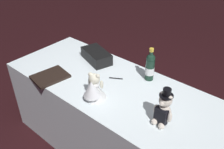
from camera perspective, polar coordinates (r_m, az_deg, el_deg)
The scene contains 8 objects.
ground_plane at distance 2.62m, azimuth 0.00°, elevation -16.32°, with size 12.00×12.00×0.00m, color black.
reception_table at distance 2.33m, azimuth 0.00°, elevation -10.11°, with size 2.01×0.81×0.78m, color white.
teddy_bear_groom at distance 1.69m, azimuth 11.96°, elevation -8.16°, with size 0.14×0.13×0.29m.
teddy_bear_bride at distance 1.88m, azimuth -4.29°, elevation -3.20°, with size 0.19×0.23×0.22m.
champagne_bottle at distance 2.11m, azimuth 8.88°, elevation 1.85°, with size 0.08×0.08×0.30m.
signing_pen at distance 2.15m, azimuth 1.05°, elevation -0.91°, with size 0.11×0.07×0.01m.
gift_case_black at distance 2.40m, azimuth -3.66°, elevation 4.37°, with size 0.37×0.27×0.11m.
guestbook at distance 2.23m, azimuth -14.28°, elevation -0.47°, with size 0.23×0.30×0.02m, color black.
Camera 1 is at (1.10, -1.29, 2.00)m, focal length 39.04 mm.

